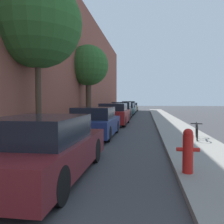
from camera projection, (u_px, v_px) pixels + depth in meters
The scene contains 15 objects.
ground_plane at pixel (126, 125), 15.57m from camera, with size 120.00×120.00×0.00m, color #3D3D3F.
sidewalk_left at pixel (84, 123), 15.98m from camera, with size 2.00×52.00×0.12m.
sidewalk_right at pixel (171, 124), 15.15m from camera, with size 2.00×52.00×0.12m.
building_facade_left at pixel (64, 52), 15.95m from camera, with size 0.70×52.00×9.74m.
parked_car_maroon at pixel (44, 148), 4.85m from camera, with size 1.74×4.10×1.27m.
parked_car_navy at pixel (95, 123), 10.32m from camera, with size 1.76×4.06×1.30m.
parked_car_red at pixel (114, 114), 15.55m from camera, with size 1.81×4.42×1.42m.
parked_car_black at pixel (122, 111), 21.12m from camera, with size 1.74×4.01×1.48m.
parked_car_teal at pixel (127, 109), 26.31m from camera, with size 1.75×4.15×1.33m.
parked_car_grey at pixel (129, 107), 31.45m from camera, with size 1.84×4.53×1.53m.
parked_car_champagne at pixel (133, 107), 36.99m from camera, with size 1.68×4.48×1.29m.
street_tree_near at pixel (37, 23), 9.71m from camera, with size 3.72×3.72×6.54m.
street_tree_far at pixel (88, 66), 18.38m from camera, with size 3.17×3.17×5.83m.
fire_hydrant at pixel (188, 150), 4.73m from camera, with size 0.45×0.21×0.90m.
bicycle at pixel (197, 131), 8.95m from camera, with size 0.44×1.50×0.62m.
Camera 1 is at (1.27, 0.51, 1.58)m, focal length 37.65 mm.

